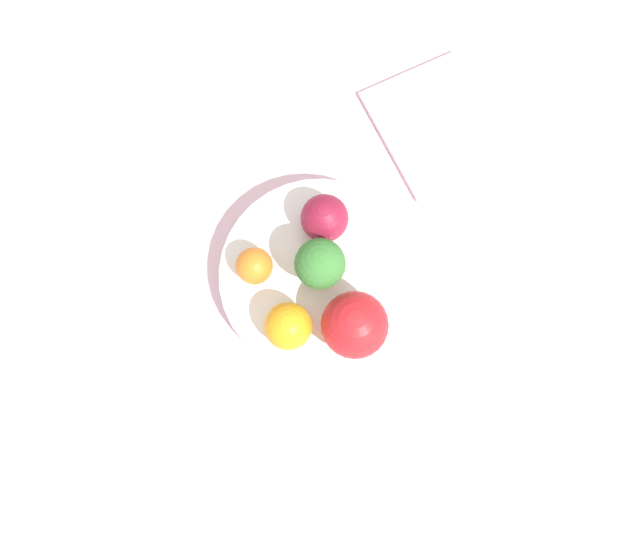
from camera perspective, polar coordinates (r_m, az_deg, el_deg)
name	(u,v)px	position (r m, az deg, el deg)	size (l,w,h in m)	color
ground_plane	(320,284)	(0.65, 0.00, -1.23)	(6.00, 6.00, 0.00)	gray
table_surface	(320,282)	(0.64, 0.00, -1.04)	(1.20, 1.20, 0.02)	silver
bowl	(320,277)	(0.62, 0.00, -0.54)	(0.20, 0.20, 0.03)	white
broccoli	(318,269)	(0.57, -0.23, 0.18)	(0.05, 0.05, 0.06)	#8CB76B
apple_red	(325,218)	(0.59, 0.42, 4.86)	(0.05, 0.05, 0.05)	maroon
apple_green	(355,325)	(0.56, 3.19, -4.94)	(0.06, 0.06, 0.06)	red
orange_front	(288,326)	(0.57, -2.93, -5.06)	(0.04, 0.04, 0.04)	orange
orange_back	(254,266)	(0.59, -6.03, 0.47)	(0.04, 0.04, 0.04)	orange
napkin	(436,124)	(0.70, 10.57, 13.05)	(0.17, 0.16, 0.01)	beige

